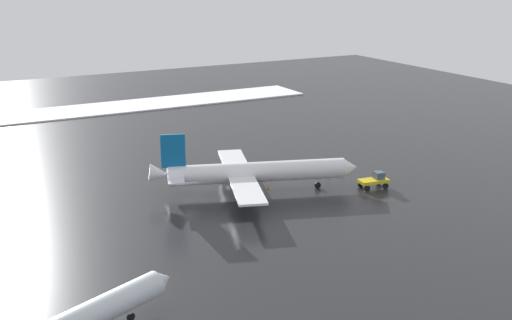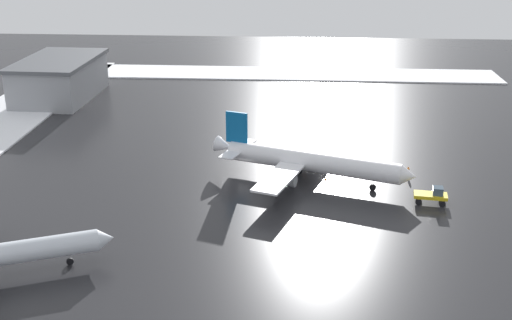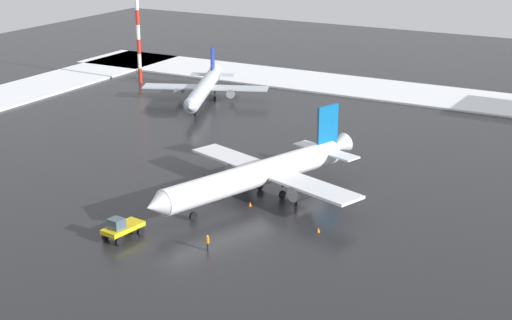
% 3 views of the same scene
% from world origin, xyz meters
% --- Properties ---
extents(ground_plane, '(240.00, 240.00, 0.00)m').
position_xyz_m(ground_plane, '(0.00, 0.00, 0.00)').
color(ground_plane, '#232326').
extents(snow_bank_left, '(14.00, 116.00, 0.31)m').
position_xyz_m(snow_bank_left, '(-67.00, 0.00, 0.16)').
color(snow_bank_left, white).
rests_on(snow_bank_left, ground_plane).
extents(airplane_parked_portside, '(26.18, 31.03, 9.49)m').
position_xyz_m(airplane_parked_portside, '(2.25, 9.62, 3.14)').
color(airplane_parked_portside, white).
rests_on(airplane_parked_portside, ground_plane).
extents(pushback_tug, '(2.83, 4.85, 2.50)m').
position_xyz_m(pushback_tug, '(9.51, 27.14, 1.28)').
color(pushback_tug, gold).
rests_on(pushback_tug, ground_plane).
extents(ground_crew_by_nose_gear, '(0.36, 0.36, 1.71)m').
position_xyz_m(ground_crew_by_nose_gear, '(-2.47, 9.32, 0.97)').
color(ground_crew_by_nose_gear, black).
rests_on(ground_crew_by_nose_gear, ground_plane).
extents(ground_crew_beside_wing, '(0.36, 0.36, 1.71)m').
position_xyz_m(ground_crew_beside_wing, '(-0.13, 25.25, 0.97)').
color(ground_crew_beside_wing, black).
rests_on(ground_crew_beside_wing, ground_plane).
extents(traffic_cone_near_nose, '(0.36, 0.36, 0.55)m').
position_xyz_m(traffic_cone_near_nose, '(2.01, 12.46, 0.28)').
color(traffic_cone_near_nose, orange).
rests_on(traffic_cone_near_nose, ground_plane).
extents(traffic_cone_mid_line, '(0.36, 0.36, 0.55)m').
position_xyz_m(traffic_cone_mid_line, '(-8.20, 15.49, 0.28)').
color(traffic_cone_mid_line, orange).
rests_on(traffic_cone_mid_line, ground_plane).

